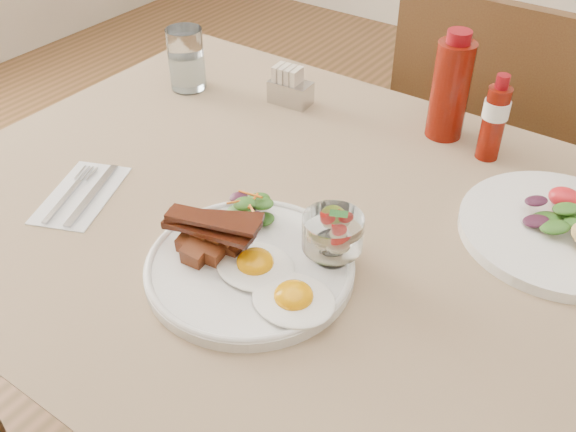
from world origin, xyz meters
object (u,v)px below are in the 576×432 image
at_px(ketchup_bottle, 450,88).
at_px(sugar_caddy, 290,88).
at_px(second_plate, 574,233).
at_px(fruit_cup, 333,233).
at_px(chair_far, 489,161).
at_px(main_plate, 250,267).
at_px(table, 344,280).
at_px(hot_sauce_bottle, 494,119).
at_px(water_glass, 187,63).

height_order(ketchup_bottle, sugar_caddy, ketchup_bottle).
bearing_deg(second_plate, fruit_cup, -136.38).
height_order(chair_far, fruit_cup, chair_far).
distance_m(main_plate, fruit_cup, 0.12).
distance_m(main_plate, ketchup_bottle, 0.49).
height_order(chair_far, sugar_caddy, chair_far).
bearing_deg(table, ketchup_bottle, 91.17).
relative_size(hot_sauce_bottle, sugar_caddy, 1.81).
relative_size(chair_far, main_plate, 3.32).
distance_m(chair_far, hot_sauce_bottle, 0.47).
height_order(second_plate, hot_sauce_bottle, hot_sauce_bottle).
distance_m(fruit_cup, hot_sauce_bottle, 0.39).
height_order(main_plate, water_glass, water_glass).
distance_m(table, ketchup_bottle, 0.38).
distance_m(main_plate, water_glass, 0.56).
distance_m(chair_far, water_glass, 0.73).
distance_m(table, main_plate, 0.18).
height_order(main_plate, fruit_cup, fruit_cup).
relative_size(ketchup_bottle, water_glass, 1.58).
distance_m(table, sugar_caddy, 0.43).
height_order(second_plate, ketchup_bottle, ketchup_bottle).
relative_size(sugar_caddy, water_glass, 0.68).
bearing_deg(hot_sauce_bottle, second_plate, -38.75).
relative_size(second_plate, water_glass, 2.45).
xyz_separation_m(chair_far, water_glass, (-0.50, -0.45, 0.28)).
distance_m(fruit_cup, sugar_caddy, 0.47).
height_order(fruit_cup, water_glass, water_glass).
bearing_deg(chair_far, sugar_caddy, -127.82).
bearing_deg(main_plate, hot_sauce_bottle, 71.67).
bearing_deg(second_plate, hot_sauce_bottle, 141.25).
xyz_separation_m(main_plate, sugar_caddy, (-0.23, 0.42, 0.02)).
bearing_deg(second_plate, table, -147.93).
relative_size(main_plate, fruit_cup, 3.44).
distance_m(sugar_caddy, water_glass, 0.21).
relative_size(main_plate, hot_sauce_bottle, 1.87).
relative_size(ketchup_bottle, hot_sauce_bottle, 1.28).
bearing_deg(water_glass, sugar_caddy, 17.52).
height_order(main_plate, hot_sauce_bottle, hot_sauce_bottle).
distance_m(chair_far, main_plate, 0.84).
distance_m(hot_sauce_bottle, sugar_caddy, 0.39).
bearing_deg(table, water_glass, 156.65).
xyz_separation_m(fruit_cup, second_plate, (0.25, 0.24, -0.04)).
distance_m(ketchup_bottle, water_glass, 0.51).
bearing_deg(second_plate, chair_far, 118.30).
relative_size(chair_far, second_plate, 3.13).
height_order(table, fruit_cup, fruit_cup).
relative_size(hot_sauce_bottle, water_glass, 1.24).
distance_m(fruit_cup, water_glass, 0.59).
bearing_deg(chair_far, ketchup_bottle, -91.23).
xyz_separation_m(hot_sauce_bottle, water_glass, (-0.58, -0.10, -0.02)).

